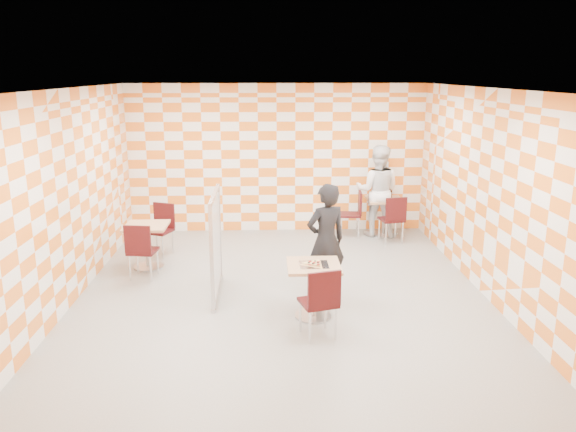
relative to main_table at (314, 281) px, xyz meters
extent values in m
plane|color=gray|center=(-0.40, 0.82, -0.51)|extent=(7.00, 7.00, 0.00)
plane|color=white|center=(-0.40, 0.82, 2.49)|extent=(7.00, 7.00, 0.00)
plane|color=white|center=(-0.40, 4.32, 0.99)|extent=(6.00, 0.00, 6.00)
plane|color=white|center=(-3.40, 0.82, 0.99)|extent=(0.00, 7.00, 7.00)
plane|color=white|center=(2.60, 0.82, 0.99)|extent=(0.00, 7.00, 7.00)
cube|color=tan|center=(0.00, 0.00, 0.22)|extent=(0.70, 0.70, 0.04)
cylinder|color=#A5A5AA|center=(0.00, 0.00, -0.14)|extent=(0.08, 0.08, 0.70)
cylinder|color=#A5A5AA|center=(0.00, 0.00, -0.49)|extent=(0.50, 0.50, 0.03)
cube|color=tan|center=(1.75, 3.87, 0.22)|extent=(0.70, 0.70, 0.04)
cylinder|color=#A5A5AA|center=(1.75, 3.87, -0.14)|extent=(0.08, 0.08, 0.70)
cylinder|color=#A5A5AA|center=(1.75, 3.87, -0.49)|extent=(0.50, 0.50, 0.03)
cube|color=tan|center=(-2.63, 2.08, 0.22)|extent=(0.70, 0.70, 0.04)
cylinder|color=#A5A5AA|center=(-2.63, 2.08, -0.14)|extent=(0.08, 0.08, 0.70)
cylinder|color=#A5A5AA|center=(-2.63, 2.08, -0.49)|extent=(0.50, 0.50, 0.03)
cube|color=#370B0D|center=(0.01, -0.57, -0.06)|extent=(0.52, 0.52, 0.04)
cube|color=#370B0D|center=(0.06, -0.76, 0.19)|extent=(0.41, 0.15, 0.45)
cylinder|color=silver|center=(0.13, -0.36, -0.29)|extent=(0.03, 0.03, 0.43)
cylinder|color=silver|center=(-0.20, -0.45, -0.29)|extent=(0.03, 0.03, 0.43)
cylinder|color=silver|center=(0.22, -0.69, -0.29)|extent=(0.03, 0.03, 0.43)
cylinder|color=silver|center=(-0.11, -0.78, -0.29)|extent=(0.03, 0.03, 0.43)
cube|color=#370B0D|center=(1.79, 3.39, -0.06)|extent=(0.49, 0.49, 0.04)
cube|color=#370B0D|center=(1.83, 3.19, 0.19)|extent=(0.42, 0.12, 0.45)
cylinder|color=silver|center=(1.93, 3.59, -0.29)|extent=(0.03, 0.03, 0.43)
cylinder|color=silver|center=(1.59, 3.52, -0.29)|extent=(0.03, 0.03, 0.43)
cylinder|color=silver|center=(1.99, 3.25, -0.29)|extent=(0.03, 0.03, 0.43)
cylinder|color=silver|center=(1.66, 3.19, -0.29)|extent=(0.03, 0.03, 0.43)
cube|color=#370B0D|center=(1.04, 3.79, -0.06)|extent=(0.45, 0.45, 0.04)
cube|color=#370B0D|center=(1.24, 3.78, 0.19)|extent=(0.07, 0.42, 0.45)
cylinder|color=silver|center=(0.88, 3.97, -0.29)|extent=(0.03, 0.03, 0.43)
cylinder|color=silver|center=(0.86, 3.63, -0.29)|extent=(0.03, 0.03, 0.43)
cylinder|color=silver|center=(1.22, 3.95, -0.29)|extent=(0.03, 0.03, 0.43)
cylinder|color=silver|center=(1.20, 3.61, -0.29)|extent=(0.03, 0.03, 0.43)
cube|color=#370B0D|center=(-2.59, 1.59, -0.06)|extent=(0.47, 0.47, 0.04)
cube|color=#370B0D|center=(-2.62, 1.39, 0.19)|extent=(0.42, 0.10, 0.45)
cylinder|color=silver|center=(-2.40, 1.73, -0.29)|extent=(0.03, 0.03, 0.43)
cylinder|color=silver|center=(-2.74, 1.78, -0.29)|extent=(0.03, 0.03, 0.43)
cylinder|color=silver|center=(-2.45, 1.40, -0.29)|extent=(0.03, 0.03, 0.43)
cylinder|color=silver|center=(-2.78, 1.44, -0.29)|extent=(0.03, 0.03, 0.43)
cube|color=#370B0D|center=(-2.55, 2.73, -0.06)|extent=(0.55, 0.55, 0.04)
cube|color=#370B0D|center=(-2.48, 2.92, 0.19)|extent=(0.40, 0.20, 0.45)
cylinder|color=silver|center=(-2.77, 2.64, -0.29)|extent=(0.03, 0.03, 0.43)
cylinder|color=silver|center=(-2.46, 2.51, -0.29)|extent=(0.03, 0.03, 0.43)
cylinder|color=silver|center=(-2.64, 2.95, -0.29)|extent=(0.03, 0.03, 0.43)
cylinder|color=silver|center=(-2.33, 2.83, -0.29)|extent=(0.03, 0.03, 0.43)
cube|color=white|center=(-1.36, 0.83, 0.29)|extent=(0.02, 1.30, 1.40)
cube|color=#B2B2B7|center=(-1.36, 0.83, 1.01)|extent=(0.05, 1.30, 0.05)
cube|color=#B2B2B7|center=(-1.36, 0.83, -0.43)|extent=(0.05, 1.30, 0.05)
cube|color=#B2B2B7|center=(-1.36, 0.18, 0.29)|extent=(0.05, 0.05, 1.50)
cylinder|color=#B2B2B7|center=(-1.36, 0.18, -0.48)|extent=(0.08, 0.08, 0.05)
cube|color=#B2B2B7|center=(-1.36, 1.48, 0.29)|extent=(0.05, 0.05, 1.50)
cylinder|color=#B2B2B7|center=(-1.36, 1.48, -0.48)|extent=(0.08, 0.08, 0.05)
imported|color=black|center=(0.24, 0.74, 0.34)|extent=(0.73, 0.61, 1.69)
imported|color=white|center=(1.60, 3.87, 0.41)|extent=(1.04, 0.90, 1.83)
cube|color=silver|center=(0.00, -0.02, 0.24)|extent=(0.38, 0.34, 0.01)
cone|color=tan|center=(0.00, -0.02, 0.26)|extent=(0.40, 0.40, 0.02)
cone|color=#F2D88C|center=(0.00, 0.00, 0.27)|extent=(0.33, 0.33, 0.01)
cylinder|color=maroon|center=(-0.06, -0.12, 0.28)|extent=(0.04, 0.04, 0.01)
cylinder|color=maroon|center=(0.05, -0.11, 0.28)|extent=(0.04, 0.04, 0.01)
cylinder|color=maroon|center=(0.00, -0.04, 0.28)|extent=(0.04, 0.04, 0.01)
cylinder|color=maroon|center=(-0.05, 0.01, 0.28)|extent=(0.04, 0.04, 0.01)
cylinder|color=maroon|center=(0.06, -0.01, 0.28)|extent=(0.04, 0.04, 0.01)
torus|color=black|center=(0.05, -0.05, 0.28)|extent=(0.03, 0.03, 0.01)
torus|color=black|center=(-0.02, -0.08, 0.28)|extent=(0.03, 0.03, 0.01)
torus|color=black|center=(0.02, 0.02, 0.28)|extent=(0.03, 0.03, 0.01)
torus|color=black|center=(-0.07, -0.04, 0.28)|extent=(0.03, 0.03, 0.01)
cylinder|color=white|center=(1.65, 3.92, 0.32)|extent=(0.06, 0.06, 0.16)
cylinder|color=red|center=(1.65, 3.92, 0.42)|extent=(0.04, 0.04, 0.04)
cylinder|color=black|center=(1.88, 3.97, 0.34)|extent=(0.07, 0.07, 0.20)
cylinder|color=red|center=(1.88, 3.97, 0.46)|extent=(0.03, 0.03, 0.03)
camera|label=1|loc=(-0.61, -7.00, 2.72)|focal=35.00mm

